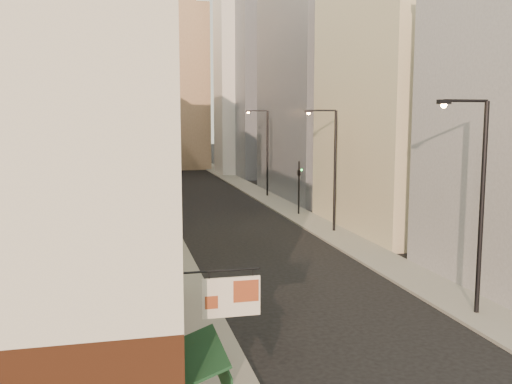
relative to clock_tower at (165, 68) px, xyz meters
name	(u,v)px	position (x,y,z in m)	size (l,w,h in m)	color
sidewalk_left	(146,194)	(-5.50, -37.00, -17.56)	(3.00, 140.00, 0.15)	gray
sidewalk_right	(255,191)	(7.50, -37.00, -17.56)	(3.00, 140.00, 0.15)	gray
near_building_left	(72,202)	(-9.99, -83.00, -11.61)	(8.30, 23.04, 12.30)	brown
left_bldg_beige	(75,133)	(-11.00, -66.00, -9.63)	(8.00, 12.00, 16.00)	#BEB491
left_bldg_grey	(87,106)	(-11.00, -50.00, -7.63)	(8.00, 16.00, 20.00)	gray
left_bldg_tan	(96,121)	(-11.00, -32.00, -9.13)	(8.00, 18.00, 17.00)	#9B7A59
left_bldg_wingrid	(100,97)	(-11.00, -12.00, -5.63)	(8.00, 20.00, 24.00)	gray
right_bldg_beige	(395,104)	(13.00, -62.00, -7.63)	(8.00, 16.00, 20.00)	#BEB491
right_bldg_wingrid	(313,81)	(13.00, -42.00, -4.63)	(8.00, 20.00, 26.00)	gray
highrise	(291,11)	(19.00, -14.00, 8.02)	(21.00, 23.00, 51.20)	gray
clock_tower	(165,68)	(0.00, 0.00, 0.00)	(14.00, 14.00, 44.90)	#9B7A59
white_tower	(242,56)	(11.00, -14.00, 0.97)	(8.00, 8.00, 41.50)	silver
streetlamp_near	(478,195)	(7.05, -81.63, -12.07)	(2.56, 0.31, 9.74)	black
streetlamp_mid	(332,163)	(7.64, -62.28, -12.18)	(2.47, 0.75, 9.54)	black
streetlamp_far	(265,148)	(7.65, -41.53, -12.06)	(2.45, 1.07, 9.76)	black
traffic_light_left	(149,182)	(-5.90, -53.46, -14.24)	(0.54, 0.42, 5.00)	black
traffic_light_right	(299,175)	(7.57, -54.27, -13.89)	(0.68, 0.68, 5.00)	black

